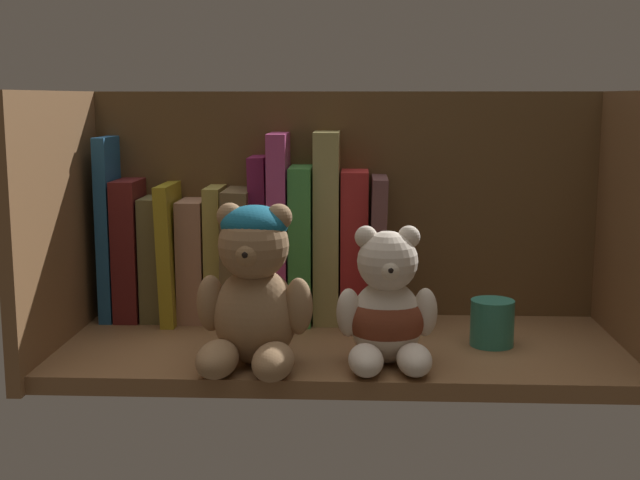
# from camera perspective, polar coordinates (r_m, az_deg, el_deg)

# --- Properties ---
(shelf_board) EXTENTS (0.67, 0.28, 0.02)m
(shelf_board) POSITION_cam_1_polar(r_m,az_deg,el_deg) (1.04, 1.47, -7.47)
(shelf_board) COLOR brown
(shelf_board) RESTS_ON ground
(shelf_back_panel) EXTENTS (0.69, 0.01, 0.32)m
(shelf_back_panel) POSITION_cam_1_polar(r_m,az_deg,el_deg) (1.15, 1.66, 1.90)
(shelf_back_panel) COLOR brown
(shelf_back_panel) RESTS_ON ground
(shelf_side_panel_left) EXTENTS (0.02, 0.31, 0.32)m
(shelf_side_panel_left) POSITION_cam_1_polar(r_m,az_deg,el_deg) (1.06, -17.23, 0.87)
(shelf_side_panel_left) COLOR brown
(shelf_side_panel_left) RESTS_ON ground
(shelf_side_panel_right) EXTENTS (0.02, 0.31, 0.32)m
(shelf_side_panel_right) POSITION_cam_1_polar(r_m,az_deg,el_deg) (1.05, 20.48, 0.60)
(shelf_side_panel_right) COLOR brown
(shelf_side_panel_right) RESTS_ON ground
(book_0) EXTENTS (0.02, 0.10, 0.24)m
(book_0) POSITION_cam_1_polar(r_m,az_deg,el_deg) (1.17, -13.75, 0.84)
(book_0) COLOR #205687
(book_0) RESTS_ON shelf_board
(book_1) EXTENTS (0.03, 0.10, 0.19)m
(book_1) POSITION_cam_1_polar(r_m,az_deg,el_deg) (1.17, -12.44, -0.52)
(book_1) COLOR #5B1A1A
(book_1) RESTS_ON shelf_board
(book_2) EXTENTS (0.03, 0.10, 0.16)m
(book_2) POSITION_cam_1_polar(r_m,az_deg,el_deg) (1.16, -10.90, -1.09)
(book_2) COLOR brown
(book_2) RESTS_ON shelf_board
(book_3) EXTENTS (0.02, 0.14, 0.18)m
(book_3) POSITION_cam_1_polar(r_m,az_deg,el_deg) (1.16, -9.71, -0.66)
(book_3) COLOR olive
(book_3) RESTS_ON shelf_board
(book_4) EXTENTS (0.03, 0.10, 0.16)m
(book_4) POSITION_cam_1_polar(r_m,az_deg,el_deg) (1.15, -8.33, -1.21)
(book_4) COLOR #A37357
(book_4) RESTS_ON shelf_board
(book_5) EXTENTS (0.02, 0.10, 0.18)m
(book_5) POSITION_cam_1_polar(r_m,az_deg,el_deg) (1.14, -6.88, -0.79)
(book_5) COLOR #A69644
(book_5) RESTS_ON shelf_board
(book_6) EXTENTS (0.04, 0.14, 0.18)m
(book_6) POSITION_cam_1_polar(r_m,az_deg,el_deg) (1.14, -5.41, -0.86)
(book_6) COLOR brown
(book_6) RESTS_ON shelf_board
(book_7) EXTENTS (0.03, 0.10, 0.22)m
(book_7) POSITION_cam_1_polar(r_m,az_deg,el_deg) (1.13, -3.94, 0.17)
(book_7) COLOR maroon
(book_7) RESTS_ON shelf_board
(book_8) EXTENTS (0.02, 0.13, 0.25)m
(book_8) POSITION_cam_1_polar(r_m,az_deg,el_deg) (1.13, -2.67, 0.92)
(book_8) COLOR #B03B73
(book_8) RESTS_ON shelf_board
(book_9) EXTENTS (0.03, 0.12, 0.20)m
(book_9) POSITION_cam_1_polar(r_m,az_deg,el_deg) (1.13, -1.20, -0.16)
(book_9) COLOR #3E8B3C
(book_9) RESTS_ON shelf_board
(book_10) EXTENTS (0.03, 0.10, 0.25)m
(book_10) POSITION_cam_1_polar(r_m,az_deg,el_deg) (1.12, 0.48, 0.95)
(book_10) COLOR #9D9154
(book_10) RESTS_ON shelf_board
(book_11) EXTENTS (0.04, 0.10, 0.20)m
(book_11) POSITION_cam_1_polar(r_m,az_deg,el_deg) (1.13, 2.33, -0.33)
(book_11) COLOR #AC2525
(book_11) RESTS_ON shelf_board
(book_12) EXTENTS (0.02, 0.15, 0.19)m
(book_12) POSITION_cam_1_polar(r_m,az_deg,el_deg) (1.13, 3.83, -0.51)
(book_12) COLOR brown
(book_12) RESTS_ON shelf_board
(teddy_bear_larger) EXTENTS (0.13, 0.14, 0.18)m
(teddy_bear_larger) POSITION_cam_1_polar(r_m,az_deg,el_deg) (0.93, -4.48, -3.38)
(teddy_bear_larger) COLOR #93704C
(teddy_bear_larger) RESTS_ON shelf_board
(teddy_bear_smaller) EXTENTS (0.11, 0.12, 0.15)m
(teddy_bear_smaller) POSITION_cam_1_polar(r_m,az_deg,el_deg) (0.94, 4.52, -4.76)
(teddy_bear_smaller) COLOR beige
(teddy_bear_smaller) RESTS_ON shelf_board
(pillar_candle) EXTENTS (0.05, 0.05, 0.06)m
(pillar_candle) POSITION_cam_1_polar(r_m,az_deg,el_deg) (1.04, 11.45, -5.43)
(pillar_candle) COLOR #2D7A66
(pillar_candle) RESTS_ON shelf_board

